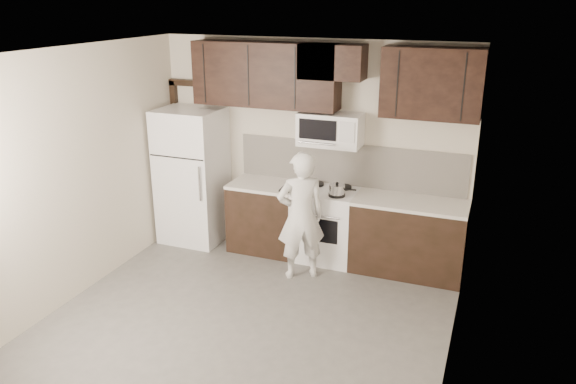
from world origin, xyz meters
The scene contains 14 objects.
floor centered at (0.00, 0.00, 0.00)m, with size 4.50×4.50×0.00m, color #575552.
back_wall centered at (0.00, 2.25, 1.35)m, with size 4.00×4.00×0.00m, color beige.
ceiling centered at (0.00, 0.00, 2.70)m, with size 4.50×4.50×0.00m, color white.
counter_run centered at (0.60, 1.94, 0.46)m, with size 2.95×0.64×0.91m.
stove centered at (0.30, 1.94, 0.46)m, with size 0.76×0.66×0.94m.
backsplash centered at (0.50, 2.24, 1.18)m, with size 2.90×0.02×0.54m, color silver.
upper_cabinets centered at (0.21, 2.08, 2.28)m, with size 3.48×0.35×0.78m.
microwave centered at (0.30, 2.06, 1.65)m, with size 0.76×0.42×0.40m.
refrigerator centered at (-1.55, 1.89, 0.90)m, with size 0.80×0.76×1.80m.
door_trim centered at (-1.92, 2.21, 1.25)m, with size 0.50×0.08×2.12m.
saucepan centered at (0.48, 1.79, 0.98)m, with size 0.32×0.19×0.18m.
baking_tray centered at (-0.04, 1.84, 0.92)m, with size 0.39×0.29×0.02m, color black.
pizza centered at (-0.04, 1.84, 0.94)m, with size 0.26×0.26×0.02m, color beige.
person centered at (0.18, 1.36, 0.77)m, with size 0.56×0.37×1.54m, color white.
Camera 1 is at (2.20, -4.31, 3.18)m, focal length 35.00 mm.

